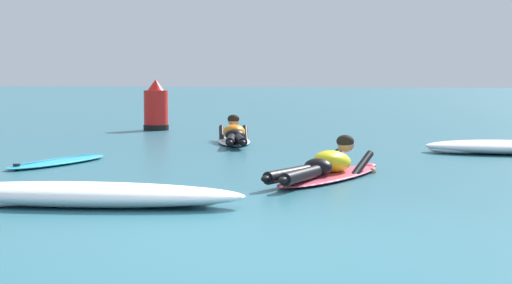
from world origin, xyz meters
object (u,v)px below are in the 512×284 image
at_px(surfer_far, 234,136).
at_px(channel_marker_buoy, 156,110).
at_px(surfer_near, 327,168).
at_px(drifting_surfboard, 57,162).

xyz_separation_m(surfer_far, channel_marker_buoy, (-2.55, 2.94, 0.32)).
height_order(surfer_far, channel_marker_buoy, channel_marker_buoy).
xyz_separation_m(surfer_near, channel_marker_buoy, (-4.81, 7.33, 0.32)).
bearing_deg(drifting_surfboard, channel_marker_buoy, 98.49).
distance_m(surfer_near, drifting_surfboard, 3.89).
distance_m(drifting_surfboard, channel_marker_buoy, 6.70).
relative_size(surfer_far, drifting_surfboard, 1.27).
xyz_separation_m(surfer_near, surfer_far, (-2.26, 4.39, 0.01)).
bearing_deg(channel_marker_buoy, surfer_near, -56.73).
bearing_deg(surfer_near, drifting_surfboard, 169.41).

